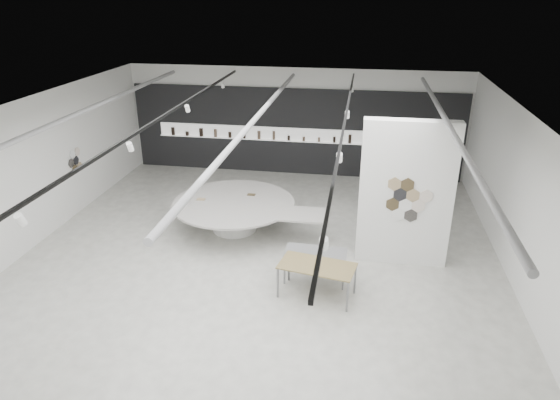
% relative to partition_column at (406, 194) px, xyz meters
% --- Properties ---
extents(room, '(12.02, 14.02, 3.82)m').
position_rel_partition_column_xyz_m(room, '(-3.59, -1.00, 0.27)').
color(room, beige).
rests_on(room, ground).
extents(back_wall_display, '(11.80, 0.27, 3.10)m').
position_rel_partition_column_xyz_m(back_wall_display, '(-3.58, 5.94, -0.26)').
color(back_wall_display, black).
rests_on(back_wall_display, ground).
extents(partition_column, '(2.20, 0.38, 3.60)m').
position_rel_partition_column_xyz_m(partition_column, '(0.00, 0.00, 0.00)').
color(partition_column, white).
rests_on(partition_column, ground).
extents(display_island, '(4.33, 3.40, 0.87)m').
position_rel_partition_column_xyz_m(display_island, '(-4.44, 1.00, -1.24)').
color(display_island, white).
rests_on(display_island, ground).
extents(sample_table_wood, '(1.77, 1.11, 0.77)m').
position_rel_partition_column_xyz_m(sample_table_wood, '(-1.90, -1.88, -1.09)').
color(sample_table_wood, olive).
rests_on(sample_table_wood, ground).
extents(sample_table_stone, '(1.44, 0.74, 0.73)m').
position_rel_partition_column_xyz_m(sample_table_stone, '(-2.00, -1.23, -1.13)').
color(sample_table_stone, slate).
rests_on(sample_table_stone, ground).
extents(kitchen_counter, '(1.78, 0.74, 1.38)m').
position_rel_partition_column_xyz_m(kitchen_counter, '(-0.05, 5.51, -1.30)').
color(kitchen_counter, white).
rests_on(kitchen_counter, ground).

